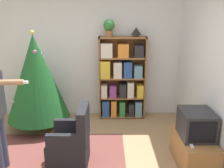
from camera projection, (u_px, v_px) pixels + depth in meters
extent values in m
cube|color=silver|center=(88.00, 55.00, 5.25)|extent=(8.00, 0.10, 2.60)
cube|color=brown|center=(37.00, 167.00, 3.66)|extent=(2.61, 2.00, 0.01)
cube|color=brown|center=(100.00, 78.00, 5.16)|extent=(0.03, 0.31, 1.71)
cube|color=brown|center=(144.00, 78.00, 5.18)|extent=(0.03, 0.31, 1.71)
cube|color=brown|center=(123.00, 37.00, 4.93)|extent=(0.96, 0.31, 0.03)
cube|color=brown|center=(122.00, 76.00, 5.32)|extent=(0.96, 0.01, 1.71)
cube|color=brown|center=(122.00, 115.00, 5.40)|extent=(0.93, 0.31, 0.03)
cube|color=#284C93|center=(106.00, 108.00, 5.31)|extent=(0.15, 0.22, 0.34)
cube|color=orange|center=(114.00, 107.00, 5.33)|extent=(0.11, 0.28, 0.34)
cube|color=#2D7A42|center=(122.00, 108.00, 5.33)|extent=(0.11, 0.26, 0.32)
cube|color=#232328|center=(131.00, 109.00, 5.36)|extent=(0.11, 0.30, 0.27)
cube|color=#5B899E|center=(138.00, 108.00, 5.32)|extent=(0.14, 0.23, 0.31)
cube|color=brown|center=(122.00, 97.00, 5.29)|extent=(0.93, 0.31, 0.03)
cube|color=beige|center=(104.00, 91.00, 5.21)|extent=(0.12, 0.26, 0.26)
cube|color=#843889|center=(113.00, 91.00, 5.22)|extent=(0.14, 0.26, 0.25)
cube|color=#232328|center=(123.00, 90.00, 5.23)|extent=(0.14, 0.29, 0.28)
cube|color=beige|center=(130.00, 89.00, 5.23)|extent=(0.13, 0.30, 0.32)
cube|color=gold|center=(140.00, 90.00, 5.23)|extent=(0.13, 0.27, 0.26)
cube|color=brown|center=(122.00, 78.00, 5.17)|extent=(0.93, 0.31, 0.03)
cube|color=gold|center=(105.00, 69.00, 5.07)|extent=(0.19, 0.24, 0.35)
cube|color=beige|center=(118.00, 70.00, 5.07)|extent=(0.17, 0.23, 0.32)
cube|color=#284C93|center=(127.00, 70.00, 5.08)|extent=(0.16, 0.25, 0.33)
cube|color=#5B899E|center=(138.00, 71.00, 5.11)|extent=(0.16, 0.27, 0.25)
cube|color=brown|center=(122.00, 58.00, 5.05)|extent=(0.93, 0.31, 0.03)
cube|color=beige|center=(107.00, 50.00, 4.98)|extent=(0.23, 0.28, 0.28)
cube|color=orange|center=(123.00, 50.00, 4.98)|extent=(0.21, 0.27, 0.27)
cube|color=#232328|center=(139.00, 51.00, 4.98)|extent=(0.18, 0.26, 0.25)
cube|color=#996638|center=(193.00, 151.00, 3.63)|extent=(0.46, 0.89, 0.48)
cube|color=#28282D|center=(196.00, 124.00, 3.51)|extent=(0.44, 0.50, 0.39)
cube|color=black|center=(203.00, 132.00, 3.26)|extent=(0.36, 0.01, 0.30)
cube|color=white|center=(191.00, 145.00, 3.30)|extent=(0.04, 0.12, 0.02)
cylinder|color=#4C3323|center=(40.00, 125.00, 4.90)|extent=(0.36, 0.36, 0.10)
cylinder|color=brown|center=(40.00, 119.00, 4.87)|extent=(0.08, 0.08, 0.12)
cone|color=#195123|center=(36.00, 77.00, 4.62)|extent=(1.17, 1.17, 1.59)
sphere|color=#335BB2|center=(54.00, 83.00, 4.67)|extent=(0.05, 0.05, 0.05)
sphere|color=silver|center=(15.00, 102.00, 4.54)|extent=(0.06, 0.06, 0.06)
sphere|color=red|center=(25.00, 97.00, 5.02)|extent=(0.04, 0.04, 0.04)
sphere|color=gold|center=(50.00, 88.00, 5.05)|extent=(0.07, 0.07, 0.07)
sphere|color=silver|center=(26.00, 61.00, 4.55)|extent=(0.05, 0.05, 0.05)
sphere|color=#335BB2|center=(41.00, 55.00, 4.58)|extent=(0.06, 0.06, 0.06)
sphere|color=#B74C93|center=(35.00, 52.00, 4.39)|extent=(0.07, 0.07, 0.07)
sphere|color=#E5CC4C|center=(32.00, 32.00, 4.39)|extent=(0.07, 0.07, 0.07)
cube|color=black|center=(69.00, 152.00, 3.66)|extent=(0.57, 0.57, 0.42)
cube|color=black|center=(83.00, 124.00, 3.53)|extent=(0.13, 0.56, 0.50)
cube|color=black|center=(71.00, 126.00, 3.80)|extent=(0.51, 0.09, 0.20)
cube|color=black|center=(65.00, 141.00, 3.34)|extent=(0.51, 0.09, 0.20)
cylinder|color=#38425B|center=(3.00, 141.00, 3.57)|extent=(0.11, 0.11, 0.82)
cylinder|color=#8C6647|center=(4.00, 82.00, 3.03)|extent=(0.48, 0.08, 0.07)
cube|color=white|center=(24.00, 82.00, 3.04)|extent=(0.11, 0.04, 0.03)
cylinder|color=#935B38|center=(109.00, 34.00, 4.91)|extent=(0.14, 0.14, 0.12)
sphere|color=#2D7033|center=(109.00, 25.00, 4.86)|extent=(0.22, 0.22, 0.22)
cylinder|color=#473828|center=(136.00, 36.00, 4.92)|extent=(0.12, 0.12, 0.04)
cone|color=black|center=(136.00, 31.00, 4.90)|extent=(0.20, 0.20, 0.14)
cube|color=#284C93|center=(57.00, 132.00, 4.66)|extent=(0.20, 0.14, 0.03)
cube|color=orange|center=(56.00, 131.00, 4.65)|extent=(0.17, 0.16, 0.04)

